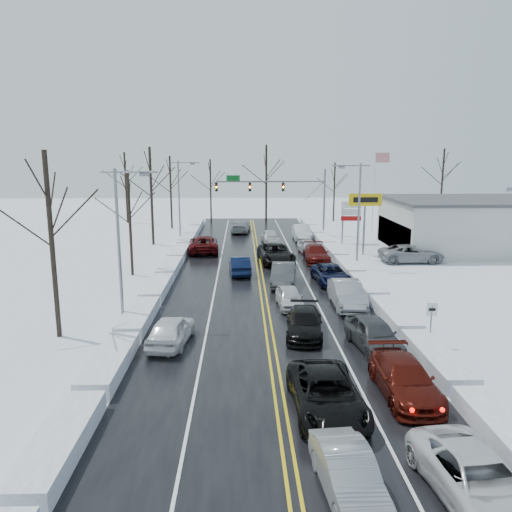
{
  "coord_description": "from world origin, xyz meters",
  "views": [
    {
      "loc": [
        -1.49,
        -32.11,
        9.82
      ],
      "look_at": [
        -0.47,
        3.32,
        2.5
      ],
      "focal_mm": 35.0,
      "sensor_mm": 36.0,
      "label": 1
    }
  ],
  "objects_px": {
    "traffic_signal_mast": "(283,190)",
    "dealership_building": "(489,224)",
    "oncoming_car_0": "(240,274)",
    "flagpole": "(375,185)",
    "tires_plus_sign": "(365,204)"
  },
  "relations": [
    {
      "from": "traffic_signal_mast",
      "to": "dealership_building",
      "type": "relative_size",
      "value": 0.65
    },
    {
      "from": "oncoming_car_0",
      "to": "flagpole",
      "type": "bearing_deg",
      "value": -132.06
    },
    {
      "from": "tires_plus_sign",
      "to": "oncoming_car_0",
      "type": "xyz_separation_m",
      "value": [
        -12.19,
        -7.88,
        -4.99
      ]
    },
    {
      "from": "dealership_building",
      "to": "oncoming_car_0",
      "type": "bearing_deg",
      "value": -158.93
    },
    {
      "from": "traffic_signal_mast",
      "to": "oncoming_car_0",
      "type": "bearing_deg",
      "value": -104.49
    },
    {
      "from": "tires_plus_sign",
      "to": "flagpole",
      "type": "xyz_separation_m",
      "value": [
        4.67,
        14.01,
        0.93
      ]
    },
    {
      "from": "tires_plus_sign",
      "to": "dealership_building",
      "type": "height_order",
      "value": "tires_plus_sign"
    },
    {
      "from": "tires_plus_sign",
      "to": "oncoming_car_0",
      "type": "height_order",
      "value": "tires_plus_sign"
    },
    {
      "from": "flagpole",
      "to": "dealership_building",
      "type": "relative_size",
      "value": 0.49
    },
    {
      "from": "traffic_signal_mast",
      "to": "oncoming_car_0",
      "type": "xyz_separation_m",
      "value": [
        -5.14,
        -19.88,
        -5.48
      ]
    },
    {
      "from": "tires_plus_sign",
      "to": "oncoming_car_0",
      "type": "bearing_deg",
      "value": -147.12
    },
    {
      "from": "flagpole",
      "to": "oncoming_car_0",
      "type": "xyz_separation_m",
      "value": [
        -16.86,
        -21.89,
        -5.93
      ]
    },
    {
      "from": "tires_plus_sign",
      "to": "oncoming_car_0",
      "type": "relative_size",
      "value": 1.32
    },
    {
      "from": "dealership_building",
      "to": "oncoming_car_0",
      "type": "relative_size",
      "value": 4.49
    },
    {
      "from": "dealership_building",
      "to": "oncoming_car_0",
      "type": "distance_m",
      "value": 27.63
    }
  ]
}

